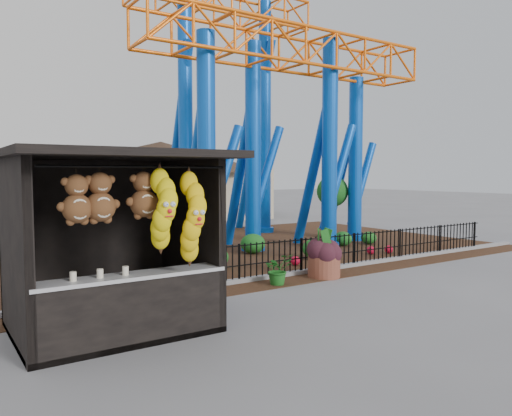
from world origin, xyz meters
TOP-DOWN VIEW (x-y plane):
  - ground at (0.00, 0.00)m, footprint 120.00×120.00m
  - mulch_bed at (4.00, 8.00)m, footprint 18.00×12.00m
  - curb at (4.00, 3.00)m, footprint 18.00×0.18m
  - prize_booth at (-2.99, 0.90)m, footprint 3.50×3.40m
  - picket_fence at (4.90, 3.00)m, footprint 12.20×0.06m
  - roller_coaster at (5.12, 8.23)m, footprint 11.00×6.37m
  - terracotta_planter at (3.05, 2.38)m, footprint 1.04×1.04m
  - planter_foliage at (3.05, 2.38)m, footprint 0.70×0.70m
  - potted_plant at (1.50, 2.33)m, footprint 0.71×0.62m
  - landscaping at (4.34, 5.52)m, footprint 8.06×3.15m
  - pavilion at (6.00, 20.00)m, footprint 15.00×15.00m

SIDE VIEW (x-z plane):
  - ground at x=0.00m, z-range 0.00..0.00m
  - mulch_bed at x=4.00m, z-range 0.00..0.02m
  - curb at x=4.00m, z-range 0.00..0.12m
  - terracotta_planter at x=3.05m, z-range 0.00..0.57m
  - landscaping at x=4.34m, z-range -0.02..0.66m
  - potted_plant at x=1.50m, z-range 0.00..0.78m
  - picket_fence at x=4.90m, z-range 0.00..1.00m
  - planter_foliage at x=3.05m, z-range 0.57..1.21m
  - prize_booth at x=-2.99m, z-range -0.03..3.09m
  - pavilion at x=6.00m, z-range 0.67..5.47m
  - roller_coaster at x=5.12m, z-range 1.03..11.85m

